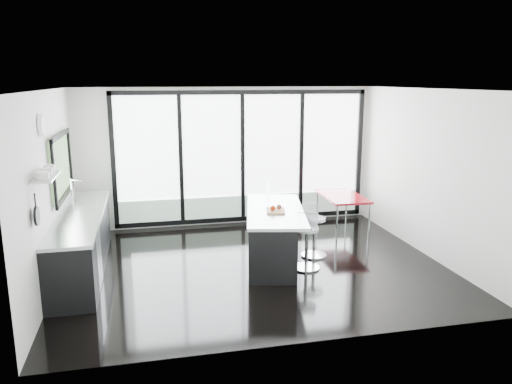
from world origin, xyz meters
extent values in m
cube|color=black|center=(0.00, 0.00, 0.00)|extent=(6.00, 5.00, 0.00)
cube|color=white|center=(0.00, 0.00, 2.80)|extent=(6.00, 5.00, 0.00)
cube|color=silver|center=(0.00, 2.50, 1.40)|extent=(6.00, 0.00, 2.80)
cube|color=white|center=(0.30, 2.47, 1.40)|extent=(5.00, 0.02, 2.50)
cube|color=gray|center=(0.30, 2.43, 0.37)|extent=(5.00, 0.02, 0.44)
cube|color=black|center=(-0.95, 2.43, 1.40)|extent=(0.08, 0.04, 2.50)
cube|color=black|center=(0.30, 2.43, 1.40)|extent=(0.08, 0.04, 2.50)
cube|color=black|center=(1.55, 2.43, 1.40)|extent=(0.08, 0.04, 2.50)
cube|color=silver|center=(0.00, -2.50, 1.40)|extent=(6.00, 0.00, 2.80)
cube|color=silver|center=(-3.00, 0.00, 1.40)|extent=(0.00, 5.00, 2.80)
cube|color=#557549|center=(-2.97, 0.90, 1.60)|extent=(0.02, 1.60, 0.90)
cube|color=#AAADAF|center=(-2.87, -0.85, 1.75)|extent=(0.25, 0.80, 0.03)
cylinder|color=white|center=(-2.97, -0.30, 2.35)|extent=(0.04, 0.30, 0.30)
cylinder|color=black|center=(-2.94, -1.25, 1.35)|extent=(0.03, 0.24, 0.24)
cube|color=silver|center=(3.00, 0.00, 1.40)|extent=(0.00, 5.00, 2.80)
cube|color=black|center=(-2.67, 0.40, 0.43)|extent=(0.65, 3.20, 0.87)
cube|color=#AAADAF|center=(-2.67, 0.40, 0.90)|extent=(0.69, 3.24, 0.05)
cube|color=#AAADAF|center=(-2.67, 0.90, 0.90)|extent=(0.45, 0.48, 0.06)
cylinder|color=silver|center=(-2.82, 0.90, 1.14)|extent=(0.02, 0.02, 0.44)
cube|color=#AAADAF|center=(-2.36, -0.35, 0.42)|extent=(0.03, 0.60, 0.80)
cube|color=black|center=(0.31, 0.17, 0.41)|extent=(1.13, 2.20, 0.83)
cube|color=#AAADAF|center=(0.39, 0.16, 0.85)|extent=(1.33, 2.29, 0.05)
cube|color=tan|center=(0.36, 0.02, 0.89)|extent=(0.36, 0.43, 0.03)
sphere|color=#A12300|center=(0.30, -0.02, 0.95)|extent=(0.10, 0.10, 0.09)
sphere|color=brown|center=(0.42, 0.05, 0.95)|extent=(0.09, 0.09, 0.08)
cylinder|color=silver|center=(0.44, 0.87, 1.01)|extent=(0.08, 0.08, 0.27)
cylinder|color=silver|center=(0.78, -0.31, 0.34)|extent=(0.55, 0.55, 0.68)
cylinder|color=silver|center=(1.09, 0.21, 0.34)|extent=(0.54, 0.54, 0.69)
cube|color=maroon|center=(2.15, 1.57, 0.35)|extent=(0.79, 1.33, 0.70)
camera|label=1|loc=(-1.64, -7.44, 2.95)|focal=35.00mm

